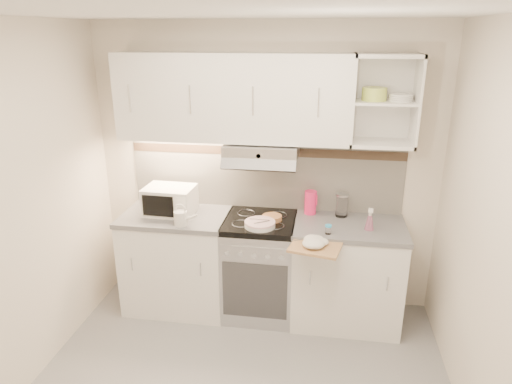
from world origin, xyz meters
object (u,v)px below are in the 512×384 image
pink_pitcher (311,202)px  glass_jar (342,205)px  cutting_board (316,246)px  electric_range (260,266)px  microwave (170,200)px  watering_can (182,218)px  plate_stack (260,224)px  spray_bottle (370,221)px

pink_pitcher → glass_jar: bearing=-8.3°
cutting_board → electric_range: bearing=153.7°
cutting_board → glass_jar: bearing=82.2°
microwave → cutting_board: (1.28, -0.40, -0.15)m
microwave → watering_can: (0.18, -0.24, -0.05)m
pink_pitcher → cutting_board: bearing=-86.7°
microwave → plate_stack: bearing=-9.9°
microwave → glass_jar: size_ratio=2.12×
pink_pitcher → electric_range: bearing=-158.0°
pink_pitcher → cutting_board: 0.60m
plate_stack → pink_pitcher: bearing=42.0°
plate_stack → cutting_board: bearing=-26.0°
electric_range → glass_jar: glass_jar is taller
watering_can → pink_pitcher: (1.03, 0.42, 0.04)m
plate_stack → electric_range: bearing=98.2°
plate_stack → pink_pitcher: pink_pitcher is taller
spray_bottle → glass_jar: bearing=137.5°
plate_stack → pink_pitcher: (0.39, 0.35, 0.08)m
electric_range → spray_bottle: bearing=-4.8°
electric_range → pink_pitcher: pink_pitcher is taller
plate_stack → glass_jar: glass_jar is taller
watering_can → glass_jar: size_ratio=1.07×
glass_jar → plate_stack: bearing=-153.4°
watering_can → glass_jar: glass_jar is taller
pink_pitcher → cutting_board: (0.07, -0.58, -0.13)m
microwave → plate_stack: (0.82, -0.18, -0.10)m
glass_jar → cutting_board: glass_jar is taller
microwave → watering_can: size_ratio=1.99×
glass_jar → spray_bottle: size_ratio=1.05×
watering_can → cutting_board: watering_can is taller
plate_stack → pink_pitcher: 0.53m
microwave → spray_bottle: microwave is taller
electric_range → microwave: size_ratio=2.08×
glass_jar → pink_pitcher: bearing=175.3°
microwave → plate_stack: 0.84m
electric_range → watering_can: 0.83m
electric_range → watering_can: bearing=-160.3°
plate_stack → cutting_board: (0.46, -0.23, -0.05)m
pink_pitcher → cutting_board: size_ratio=0.56×
glass_jar → cutting_board: size_ratio=0.55×
glass_jar → watering_can: bearing=-163.0°
glass_jar → cutting_board: bearing=-109.6°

